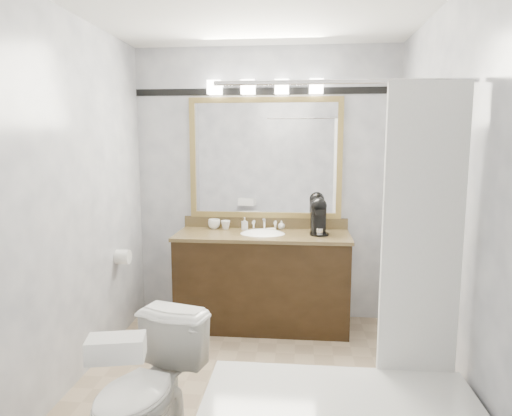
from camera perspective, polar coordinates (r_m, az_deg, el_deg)
The scene contains 14 objects.
room at distance 2.95m, azimuth -0.81°, elevation 0.45°, with size 2.42×2.62×2.52m.
vanity at distance 4.12m, azimuth 0.82°, elevation -8.77°, with size 1.53×0.58×0.97m.
mirror at distance 4.21m, azimuth 1.16°, elevation 6.23°, with size 1.40×0.04×1.10m.
vanity_light_bar at distance 4.18m, azimuth 1.13°, elevation 14.92°, with size 1.02×0.14×0.12m.
accent_stripe at distance 4.24m, azimuth 1.20°, elevation 14.37°, with size 2.40×0.01×0.06m, color black.
tp_roll at distance 3.98m, azimuth -16.30°, elevation -5.89°, with size 0.12×0.12×0.11m, color white.
toilet at distance 2.62m, azimuth -13.51°, elevation -21.51°, with size 0.40×0.71×0.72m, color white.
tissue_box at distance 2.14m, azimuth -17.09°, elevation -16.38°, with size 0.24×0.13×0.10m, color white.
coffee_maker at distance 4.01m, azimuth 7.83°, elevation -0.93°, with size 0.17×0.21×0.32m.
cup_left at distance 4.26m, azimuth -5.25°, elevation -1.99°, with size 0.11×0.11×0.09m, color white.
cup_right at distance 4.23m, azimuth -3.82°, elevation -2.11°, with size 0.08×0.08×0.08m, color white.
soap_bottle_a at distance 4.18m, azimuth -1.43°, elevation -1.96°, with size 0.05×0.05×0.11m, color white.
soap_bottle_b at distance 4.22m, azimuth 3.19°, elevation -2.12°, with size 0.06×0.06×0.08m, color white.
soap_bar at distance 4.13m, azimuth 1.88°, elevation -2.73°, with size 0.08×0.05×0.03m, color beige.
Camera 1 is at (0.33, -2.91, 1.66)m, focal length 32.00 mm.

